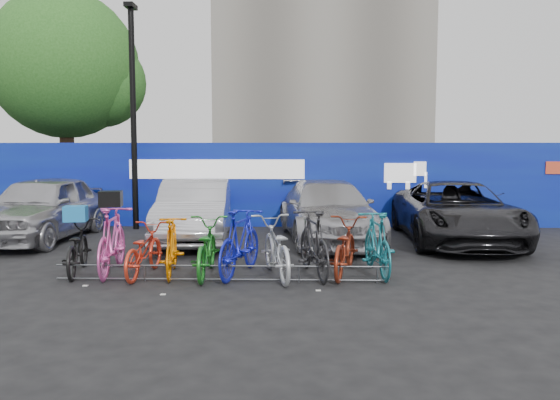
{
  "coord_description": "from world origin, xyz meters",
  "views": [
    {
      "loc": [
        1.22,
        -9.56,
        2.25
      ],
      "look_at": [
        0.91,
        2.0,
        1.15
      ],
      "focal_mm": 35.0,
      "sensor_mm": 36.0,
      "label": 1
    }
  ],
  "objects_px": {
    "tree": "(71,69)",
    "car_3": "(456,212)",
    "bike_rack": "(222,273)",
    "bike_5": "(240,242)",
    "bike_1": "(112,240)",
    "bike_0": "(77,248)",
    "bike_3": "(172,247)",
    "lamppost": "(133,111)",
    "car_0": "(42,208)",
    "car_1": "(195,211)",
    "bike_8": "(344,247)",
    "car_2": "(328,211)",
    "bike_2": "(143,250)",
    "bike_6": "(276,248)",
    "bike_9": "(377,244)",
    "bike_4": "(206,248)",
    "bike_7": "(314,243)"
  },
  "relations": [
    {
      "from": "tree",
      "to": "car_3",
      "type": "relative_size",
      "value": 1.49
    },
    {
      "from": "bike_rack",
      "to": "car_3",
      "type": "xyz_separation_m",
      "value": [
        5.07,
        4.07,
        0.56
      ]
    },
    {
      "from": "car_3",
      "to": "bike_5",
      "type": "bearing_deg",
      "value": -141.4
    },
    {
      "from": "car_3",
      "to": "bike_1",
      "type": "relative_size",
      "value": 2.58
    },
    {
      "from": "bike_0",
      "to": "bike_3",
      "type": "relative_size",
      "value": 1.05
    },
    {
      "from": "lamppost",
      "to": "bike_3",
      "type": "height_order",
      "value": "lamppost"
    },
    {
      "from": "car_0",
      "to": "car_1",
      "type": "xyz_separation_m",
      "value": [
        3.77,
        -0.07,
        -0.05
      ]
    },
    {
      "from": "lamppost",
      "to": "car_1",
      "type": "distance_m",
      "value": 3.77
    },
    {
      "from": "car_3",
      "to": "bike_8",
      "type": "xyz_separation_m",
      "value": [
        -2.96,
        -3.47,
        -0.22
      ]
    },
    {
      "from": "bike_rack",
      "to": "car_2",
      "type": "height_order",
      "value": "car_2"
    },
    {
      "from": "tree",
      "to": "bike_2",
      "type": "bearing_deg",
      "value": -62.44
    },
    {
      "from": "bike_6",
      "to": "bike_rack",
      "type": "bearing_deg",
      "value": 9.86
    },
    {
      "from": "bike_0",
      "to": "bike_2",
      "type": "distance_m",
      "value": 1.25
    },
    {
      "from": "tree",
      "to": "bike_9",
      "type": "height_order",
      "value": "tree"
    },
    {
      "from": "car_1",
      "to": "car_0",
      "type": "bearing_deg",
      "value": 173.98
    },
    {
      "from": "car_2",
      "to": "car_0",
      "type": "bearing_deg",
      "value": 174.09
    },
    {
      "from": "lamppost",
      "to": "bike_2",
      "type": "xyz_separation_m",
      "value": [
        1.76,
        -5.57,
        -2.81
      ]
    },
    {
      "from": "lamppost",
      "to": "bike_rack",
      "type": "height_order",
      "value": "lamppost"
    },
    {
      "from": "car_1",
      "to": "bike_4",
      "type": "bearing_deg",
      "value": -81.81
    },
    {
      "from": "car_0",
      "to": "bike_1",
      "type": "bearing_deg",
      "value": -48.85
    },
    {
      "from": "bike_rack",
      "to": "bike_2",
      "type": "distance_m",
      "value": 1.53
    },
    {
      "from": "bike_5",
      "to": "bike_7",
      "type": "relative_size",
      "value": 1.01
    },
    {
      "from": "car_0",
      "to": "bike_9",
      "type": "xyz_separation_m",
      "value": [
        7.64,
        -3.51,
        -0.23
      ]
    },
    {
      "from": "bike_1",
      "to": "bike_4",
      "type": "bearing_deg",
      "value": 170.59
    },
    {
      "from": "bike_rack",
      "to": "bike_3",
      "type": "height_order",
      "value": "bike_3"
    },
    {
      "from": "car_2",
      "to": "bike_5",
      "type": "distance_m",
      "value": 4.16
    },
    {
      "from": "car_3",
      "to": "bike_6",
      "type": "bearing_deg",
      "value": -136.6
    },
    {
      "from": "tree",
      "to": "lamppost",
      "type": "xyz_separation_m",
      "value": [
        3.57,
        -4.66,
        -1.8
      ]
    },
    {
      "from": "bike_5",
      "to": "car_1",
      "type": "bearing_deg",
      "value": -53.5
    },
    {
      "from": "bike_rack",
      "to": "bike_2",
      "type": "height_order",
      "value": "bike_2"
    },
    {
      "from": "car_2",
      "to": "bike_4",
      "type": "xyz_separation_m",
      "value": [
        -2.37,
        -3.8,
        -0.22
      ]
    },
    {
      "from": "tree",
      "to": "car_3",
      "type": "bearing_deg",
      "value": -29.08
    },
    {
      "from": "bike_5",
      "to": "bike_8",
      "type": "bearing_deg",
      "value": -162.28
    },
    {
      "from": "car_2",
      "to": "bike_4",
      "type": "distance_m",
      "value": 4.49
    },
    {
      "from": "car_0",
      "to": "bike_4",
      "type": "bearing_deg",
      "value": -36.69
    },
    {
      "from": "car_1",
      "to": "bike_6",
      "type": "relative_size",
      "value": 2.27
    },
    {
      "from": "car_0",
      "to": "bike_6",
      "type": "height_order",
      "value": "car_0"
    },
    {
      "from": "car_0",
      "to": "bike_4",
      "type": "relative_size",
      "value": 2.44
    },
    {
      "from": "bike_5",
      "to": "bike_6",
      "type": "height_order",
      "value": "bike_5"
    },
    {
      "from": "lamppost",
      "to": "bike_rack",
      "type": "distance_m",
      "value": 7.48
    },
    {
      "from": "car_3",
      "to": "bike_0",
      "type": "distance_m",
      "value": 8.5
    },
    {
      "from": "car_0",
      "to": "bike_2",
      "type": "height_order",
      "value": "car_0"
    },
    {
      "from": "bike_rack",
      "to": "car_0",
      "type": "xyz_separation_m",
      "value": [
        -4.95,
        4.13,
        0.64
      ]
    },
    {
      "from": "tree",
      "to": "bike_6",
      "type": "height_order",
      "value": "tree"
    },
    {
      "from": "car_3",
      "to": "bike_5",
      "type": "relative_size",
      "value": 2.63
    },
    {
      "from": "bike_2",
      "to": "bike_7",
      "type": "distance_m",
      "value": 3.0
    },
    {
      "from": "bike_0",
      "to": "bike_9",
      "type": "height_order",
      "value": "bike_9"
    },
    {
      "from": "bike_2",
      "to": "bike_9",
      "type": "xyz_separation_m",
      "value": [
        4.12,
        0.19,
        0.11
      ]
    },
    {
      "from": "lamppost",
      "to": "bike_1",
      "type": "relative_size",
      "value": 3.03
    },
    {
      "from": "tree",
      "to": "bike_8",
      "type": "bearing_deg",
      "value": -48.57
    }
  ]
}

